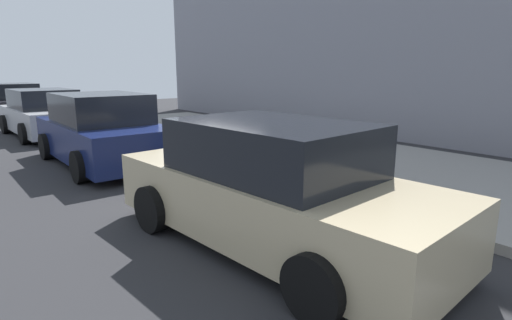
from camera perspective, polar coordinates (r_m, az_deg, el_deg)
ground_plane at (r=10.01m, az=-8.10°, el=-0.05°), size 40.00×40.00×0.00m
sidewalk_curb at (r=11.47m, az=2.55°, el=2.04°), size 18.00×5.00×0.14m
suitcase_black_0 at (r=7.71m, az=12.02°, el=-0.03°), size 0.36×0.23×1.08m
suitcase_maroon_1 at (r=8.02m, az=9.03°, el=-0.26°), size 0.46×0.24×0.84m
suitcase_red_2 at (r=8.38m, az=6.22°, el=1.02°), size 0.49×0.25×1.02m
suitcase_olive_3 at (r=8.74m, az=3.39°, el=1.56°), size 0.45×0.22×0.78m
suitcase_navy_4 at (r=9.12m, az=1.22°, el=1.42°), size 0.37×0.20×0.74m
suitcase_silver_5 at (r=9.51m, az=-0.58°, el=2.63°), size 0.47×0.24×1.05m
fire_hydrant at (r=10.22m, az=-3.92°, el=3.65°), size 0.39×0.21×0.85m
bollard_post at (r=10.68m, az=-6.67°, el=3.82°), size 0.12×0.12×0.83m
parked_car_beige_0 at (r=5.03m, az=2.25°, el=-3.98°), size 4.61×2.18×1.56m
parked_car_navy_1 at (r=10.08m, az=-20.72°, el=3.76°), size 4.45×2.15×1.63m
parked_car_silver_2 at (r=15.28m, az=-27.54°, el=5.75°), size 4.53×2.16×1.53m
parked_car_charcoal_3 at (r=20.47m, az=-30.84°, el=6.84°), size 4.32×2.13×1.59m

